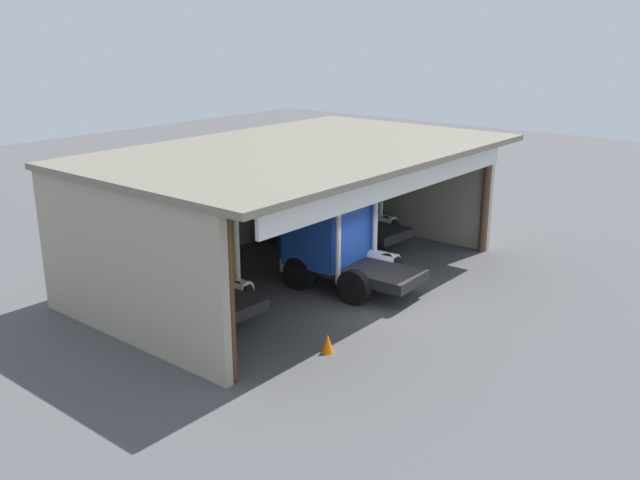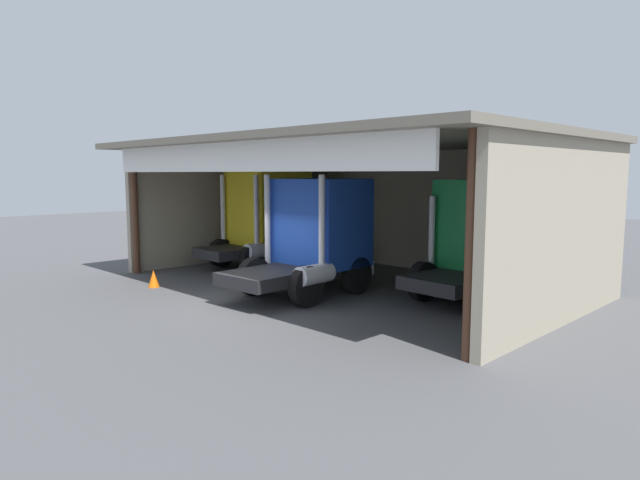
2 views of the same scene
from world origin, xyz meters
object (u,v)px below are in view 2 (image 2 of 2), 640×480
at_px(truck_green_center_right_bay, 484,238).
at_px(traffic_cone, 154,279).
at_px(oil_drum, 348,255).
at_px(truck_yellow_left_bay, 265,216).
at_px(tool_cart, 444,269).
at_px(truck_blue_yard_outside, 315,234).

relative_size(truck_green_center_right_bay, traffic_cone, 7.55).
xyz_separation_m(truck_green_center_right_bay, oil_drum, (-6.86, 1.76, -1.38)).
distance_m(truck_yellow_left_bay, traffic_cone, 5.50).
distance_m(oil_drum, tool_cart, 4.79).
relative_size(tool_cart, traffic_cone, 1.79).
relative_size(truck_blue_yard_outside, truck_green_center_right_bay, 1.13).
bearing_deg(truck_green_center_right_bay, oil_drum, 168.92).
bearing_deg(oil_drum, truck_green_center_right_bay, -14.36).
bearing_deg(traffic_cone, tool_cart, 47.82).
bearing_deg(truck_green_center_right_bay, truck_yellow_left_bay, -172.76).
relative_size(oil_drum, traffic_cone, 1.59).
bearing_deg(tool_cart, truck_blue_yard_outside, -117.97).
bearing_deg(oil_drum, truck_yellow_left_bay, -133.20).
xyz_separation_m(truck_blue_yard_outside, tool_cart, (2.11, 3.96, -1.33)).
height_order(oil_drum, tool_cart, tool_cart).
distance_m(truck_blue_yard_outside, tool_cart, 4.68).
xyz_separation_m(truck_blue_yard_outside, oil_drum, (-2.66, 4.45, -1.39)).
bearing_deg(truck_yellow_left_bay, truck_blue_yard_outside, -21.52).
relative_size(truck_yellow_left_bay, truck_green_center_right_bay, 1.04).
xyz_separation_m(truck_yellow_left_bay, oil_drum, (2.24, 2.39, -1.57)).
distance_m(truck_yellow_left_bay, truck_blue_yard_outside, 5.32).
distance_m(truck_blue_yard_outside, oil_drum, 5.37).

